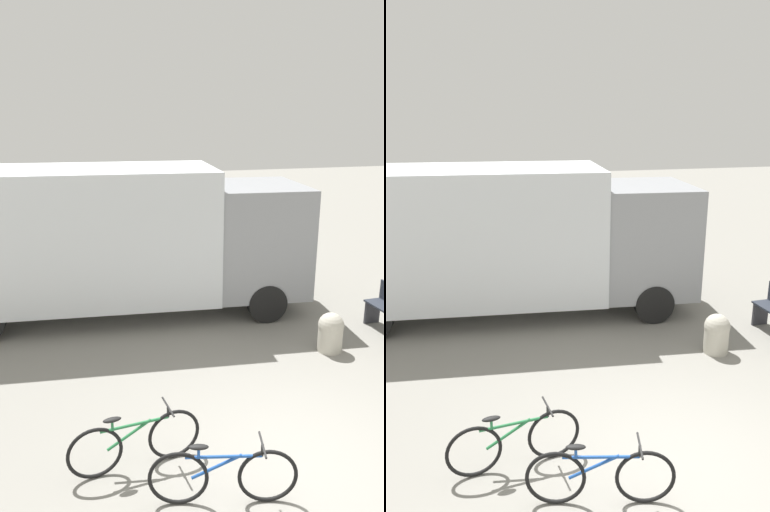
# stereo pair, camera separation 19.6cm
# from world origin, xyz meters

# --- Properties ---
(ground_plane) EXTENTS (60.00, 60.00, 0.00)m
(ground_plane) POSITION_xyz_m (0.00, 0.00, 0.00)
(ground_plane) COLOR gray
(delivery_truck) EXTENTS (8.10, 3.01, 3.10)m
(delivery_truck) POSITION_xyz_m (-1.65, 5.52, 1.69)
(delivery_truck) COLOR silver
(delivery_truck) RESTS_ON ground
(bicycle_near) EXTENTS (1.65, 0.44, 0.76)m
(bicycle_near) POSITION_xyz_m (-1.94, 0.50, 0.36)
(bicycle_near) COLOR black
(bicycle_near) RESTS_ON ground
(bicycle_middle) EXTENTS (1.63, 0.51, 0.76)m
(bicycle_middle) POSITION_xyz_m (-1.09, -0.31, 0.36)
(bicycle_middle) COLOR black
(bicycle_middle) RESTS_ON ground
(bollard_near_bench) EXTENTS (0.46, 0.46, 0.73)m
(bollard_near_bench) POSITION_xyz_m (1.93, 2.69, 0.37)
(bollard_near_bench) COLOR #B2AD9E
(bollard_near_bench) RESTS_ON ground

